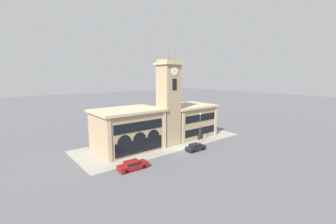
% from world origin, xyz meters
% --- Properties ---
extents(ground_plane, '(300.00, 300.00, 0.00)m').
position_xyz_m(ground_plane, '(0.00, 0.00, 0.00)').
color(ground_plane, '#56565B').
extents(sidewalk_kerb, '(36.75, 13.53, 0.15)m').
position_xyz_m(sidewalk_kerb, '(0.00, 6.77, 0.07)').
color(sidewalk_kerb, gray).
rests_on(sidewalk_kerb, ground_plane).
extents(clock_tower, '(4.40, 4.40, 18.82)m').
position_xyz_m(clock_tower, '(0.00, 4.76, 8.87)').
color(clock_tower, tan).
rests_on(clock_tower, ground_plane).
extents(town_hall_left_wing, '(12.93, 9.31, 8.09)m').
position_xyz_m(town_hall_left_wing, '(-8.26, 7.19, 4.07)').
color(town_hall_left_wing, tan).
rests_on(town_hall_left_wing, ground_plane).
extents(town_hall_right_wing, '(12.02, 9.31, 7.58)m').
position_xyz_m(town_hall_right_wing, '(7.81, 7.20, 3.82)').
color(town_hall_right_wing, tan).
rests_on(town_hall_right_wing, ground_plane).
extents(parked_car_near, '(4.87, 2.02, 1.37)m').
position_xyz_m(parked_car_near, '(-12.34, -1.52, 0.72)').
color(parked_car_near, maroon).
rests_on(parked_car_near, ground_plane).
extents(parked_car_mid, '(4.09, 1.89, 1.36)m').
position_xyz_m(parked_car_mid, '(1.65, -1.52, 0.71)').
color(parked_car_mid, black).
rests_on(parked_car_mid, ground_plane).
extents(street_lamp, '(0.36, 0.36, 6.62)m').
position_xyz_m(street_lamp, '(5.01, 0.45, 4.41)').
color(street_lamp, '#4C4C51').
rests_on(street_lamp, sidewalk_kerb).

